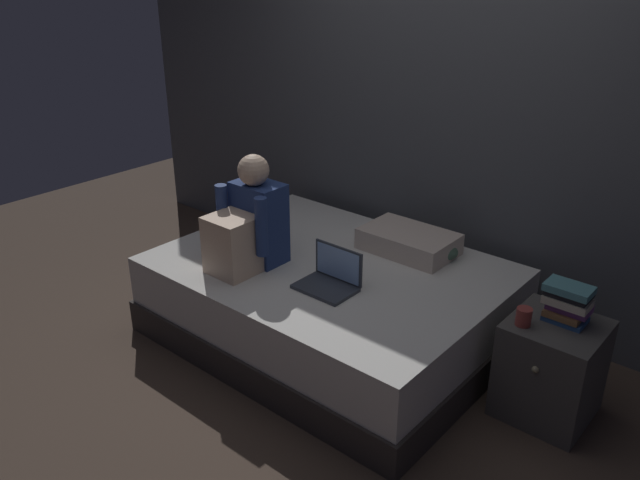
{
  "coord_description": "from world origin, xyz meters",
  "views": [
    {
      "loc": [
        1.95,
        -2.31,
        2.17
      ],
      "look_at": [
        -0.11,
        0.1,
        0.75
      ],
      "focal_mm": 35.93,
      "sensor_mm": 36.0,
      "label": 1
    }
  ],
  "objects": [
    {
      "name": "ground_plane",
      "position": [
        0.0,
        0.0,
        0.0
      ],
      "size": [
        8.0,
        8.0,
        0.0
      ],
      "primitive_type": "plane",
      "color": "#47382D"
    },
    {
      "name": "person_sitting",
      "position": [
        -0.56,
        -0.01,
        0.75
      ],
      "size": [
        0.39,
        0.44,
        0.66
      ],
      "color": "navy",
      "rests_on": "bed"
    },
    {
      "name": "wall_back",
      "position": [
        0.0,
        1.2,
        1.35
      ],
      "size": [
        5.6,
        0.1,
        2.7
      ],
      "primitive_type": "cube",
      "color": "#4C4F54",
      "rests_on": "ground_plane"
    },
    {
      "name": "clothes_pile",
      "position": [
        0.2,
        0.77,
        0.55
      ],
      "size": [
        0.32,
        0.2,
        0.13
      ],
      "color": "#4C6B56",
      "rests_on": "bed"
    },
    {
      "name": "nightstand",
      "position": [
        1.1,
        0.47,
        0.26
      ],
      "size": [
        0.44,
        0.46,
        0.53
      ],
      "color": "#474442",
      "rests_on": "ground_plane"
    },
    {
      "name": "mug",
      "position": [
        0.97,
        0.35,
        0.57
      ],
      "size": [
        0.08,
        0.08,
        0.09
      ],
      "primitive_type": "cylinder",
      "color": "#933833",
      "rests_on": "nightstand"
    },
    {
      "name": "bed",
      "position": [
        -0.2,
        0.3,
        0.25
      ],
      "size": [
        2.0,
        1.5,
        0.5
      ],
      "color": "#332D2B",
      "rests_on": "ground_plane"
    },
    {
      "name": "laptop",
      "position": [
        -0.02,
        0.08,
        0.55
      ],
      "size": [
        0.32,
        0.23,
        0.22
      ],
      "color": "#333842",
      "rests_on": "bed"
    },
    {
      "name": "book_stack",
      "position": [
        1.11,
        0.52,
        0.63
      ],
      "size": [
        0.22,
        0.17,
        0.2
      ],
      "color": "#284C84",
      "rests_on": "nightstand"
    },
    {
      "name": "pillow",
      "position": [
        0.05,
        0.75,
        0.56
      ],
      "size": [
        0.56,
        0.36,
        0.13
      ],
      "primitive_type": "cube",
      "color": "beige",
      "rests_on": "bed"
    }
  ]
}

